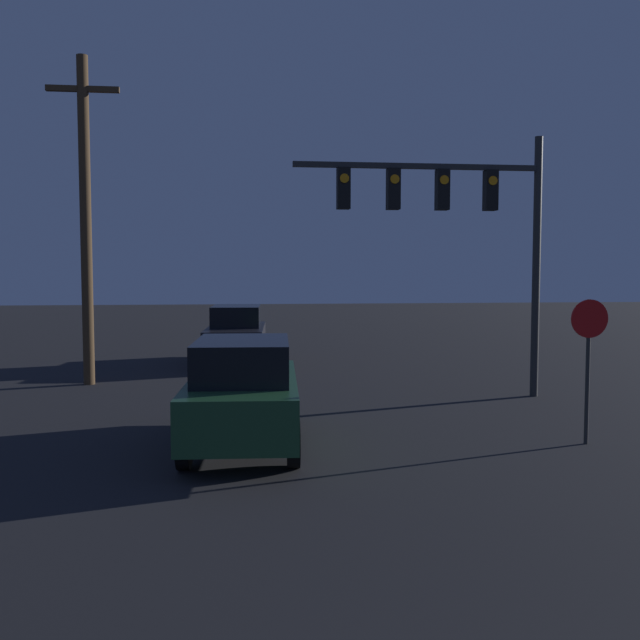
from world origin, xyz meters
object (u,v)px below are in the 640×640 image
at_px(traffic_signal_mast, 459,214).
at_px(stop_sign, 589,345).
at_px(utility_pole, 86,216).
at_px(car_far, 236,334).
at_px(car_near, 243,392).

xyz_separation_m(traffic_signal_mast, stop_sign, (0.81, -4.46, -2.51)).
relative_size(traffic_signal_mast, stop_sign, 2.44).
distance_m(stop_sign, utility_pole, 12.37).
bearing_deg(utility_pole, car_far, 45.50).
height_order(stop_sign, utility_pole, utility_pole).
relative_size(car_far, utility_pole, 0.55).
bearing_deg(car_far, traffic_signal_mast, 129.97).
height_order(traffic_signal_mast, utility_pole, utility_pole).
xyz_separation_m(car_near, traffic_signal_mast, (4.89, 3.97, 3.25)).
height_order(car_near, utility_pole, utility_pole).
bearing_deg(traffic_signal_mast, stop_sign, -79.73).
height_order(traffic_signal_mast, stop_sign, traffic_signal_mast).
relative_size(car_far, traffic_signal_mast, 0.76).
height_order(car_near, traffic_signal_mast, traffic_signal_mast).
height_order(car_far, utility_pole, utility_pole).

